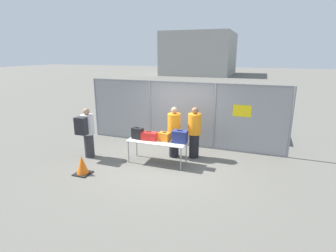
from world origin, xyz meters
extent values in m
plane|color=#605E56|center=(0.00, 0.00, 0.00)|extent=(120.00, 120.00, 0.00)
cylinder|color=gray|center=(-3.66, 1.79, 1.18)|extent=(0.07, 0.07, 2.35)
cylinder|color=gray|center=(-1.22, 1.79, 1.18)|extent=(0.07, 0.07, 2.35)
cylinder|color=gray|center=(1.22, 1.79, 1.18)|extent=(0.07, 0.07, 2.35)
cylinder|color=gray|center=(3.66, 1.79, 1.18)|extent=(0.07, 0.07, 2.35)
cube|color=gray|center=(0.00, 1.79, 1.18)|extent=(7.33, 0.01, 2.35)
cube|color=gray|center=(0.00, 1.79, 2.32)|extent=(7.33, 0.04, 0.04)
cube|color=yellow|center=(2.13, 1.78, 1.46)|extent=(0.60, 0.01, 0.40)
cube|color=silver|center=(-0.20, -0.08, 0.71)|extent=(1.83, 0.68, 0.02)
cylinder|color=#99999E|center=(-1.05, -0.36, 0.35)|extent=(0.04, 0.04, 0.70)
cylinder|color=#99999E|center=(0.66, -0.36, 0.35)|extent=(0.04, 0.04, 0.70)
cylinder|color=#99999E|center=(-1.05, 0.20, 0.35)|extent=(0.04, 0.04, 0.70)
cylinder|color=#99999E|center=(0.66, 0.20, 0.35)|extent=(0.04, 0.04, 0.70)
cube|color=black|center=(-0.85, -0.10, 0.90)|extent=(0.38, 0.27, 0.35)
cube|color=black|center=(-0.85, -0.10, 1.09)|extent=(0.14, 0.05, 0.02)
cube|color=red|center=(-0.46, -0.09, 0.85)|extent=(0.52, 0.26, 0.25)
cube|color=black|center=(-0.46, -0.09, 0.98)|extent=(0.16, 0.03, 0.02)
cube|color=orange|center=(0.02, 0.00, 0.86)|extent=(0.38, 0.29, 0.26)
cube|color=black|center=(0.02, 0.00, 1.00)|extent=(0.14, 0.05, 0.02)
cube|color=navy|center=(0.51, 0.00, 0.91)|extent=(0.44, 0.28, 0.37)
cube|color=black|center=(0.51, 0.00, 1.10)|extent=(0.16, 0.02, 0.02)
cylinder|color=#2D2D33|center=(-2.49, -0.38, 0.39)|extent=(0.31, 0.31, 0.78)
cylinder|color=#B2B2B7|center=(-2.49, -0.38, 1.10)|extent=(0.41, 0.41, 0.65)
sphere|color=#A57A5B|center=(-2.49, -0.38, 1.53)|extent=(0.21, 0.21, 0.21)
cube|color=#232328|center=(-2.49, -0.70, 1.14)|extent=(0.37, 0.22, 0.55)
cylinder|color=black|center=(0.13, 0.59, 0.40)|extent=(0.31, 0.31, 0.79)
cylinder|color=orange|center=(0.13, 0.59, 1.13)|extent=(0.41, 0.41, 0.66)
sphere|color=#A57A5B|center=(0.13, 0.59, 1.56)|extent=(0.22, 0.22, 0.22)
cylinder|color=black|center=(0.76, 0.76, 0.40)|extent=(0.32, 0.32, 0.80)
cylinder|color=orange|center=(0.76, 0.76, 1.13)|extent=(0.42, 0.42, 0.67)
sphere|color=brown|center=(0.76, 0.76, 1.57)|extent=(0.22, 0.22, 0.22)
cube|color=white|center=(1.97, 3.64, 0.42)|extent=(2.89, 1.38, 0.54)
sphere|color=black|center=(1.46, 2.90, 0.27)|extent=(0.54, 0.54, 0.54)
sphere|color=black|center=(1.46, 4.39, 0.27)|extent=(0.54, 0.54, 0.54)
cylinder|color=#59595B|center=(0.01, 3.64, 0.20)|extent=(1.01, 0.06, 0.06)
cube|color=#999993|center=(-7.46, 36.05, 3.26)|extent=(10.42, 11.13, 6.52)
cube|color=black|center=(-1.88, -1.55, 0.01)|extent=(0.44, 0.44, 0.03)
cone|color=orange|center=(-1.88, -1.55, 0.27)|extent=(0.35, 0.35, 0.54)
camera|label=1|loc=(2.73, -7.13, 3.31)|focal=28.00mm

